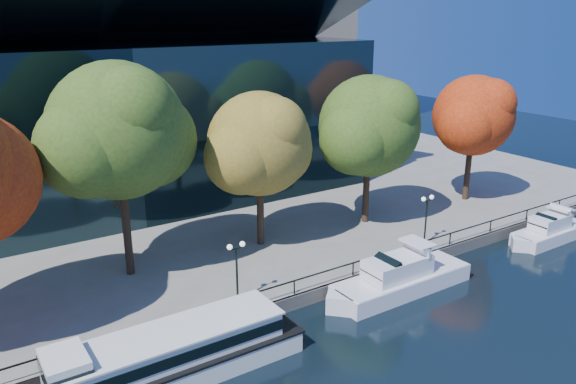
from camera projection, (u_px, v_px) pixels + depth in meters
ground at (323, 329)px, 34.74m from camera, size 160.00×160.00×0.00m
promenade at (131, 181)px, 63.51m from camera, size 90.00×67.08×1.00m
railing at (294, 281)px, 36.73m from camera, size 88.20×0.08×0.99m
convention_building at (99, 121)px, 55.31m from camera, size 50.00×24.57×21.43m
tour_boat at (153, 360)px, 29.31m from camera, size 17.32×3.86×3.29m
cruiser_near at (397, 278)px, 39.01m from camera, size 11.88×3.06×3.44m
cruiser_far at (549, 231)px, 47.85m from camera, size 8.99×2.49×2.94m
tree_2 at (121, 134)px, 36.88m from camera, size 11.43×9.38×14.88m
tree_3 at (262, 146)px, 42.62m from camera, size 9.96×8.17×12.18m
tree_4 at (371, 128)px, 47.30m from camera, size 10.73×8.80×12.85m
tree_5 at (475, 117)px, 53.30m from camera, size 9.56×7.84×12.17m
lamp_1 at (236, 258)px, 35.24m from camera, size 1.26×0.36×4.03m
lamp_2 at (427, 209)px, 44.13m from camera, size 1.26×0.36×4.03m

